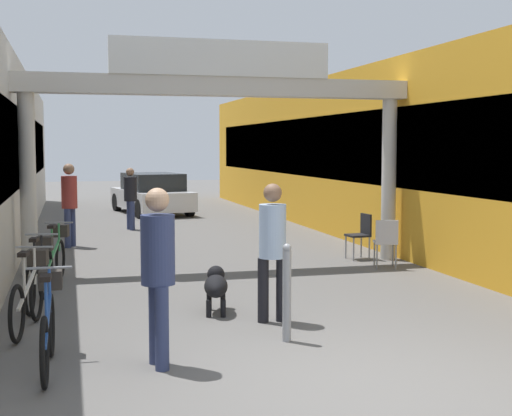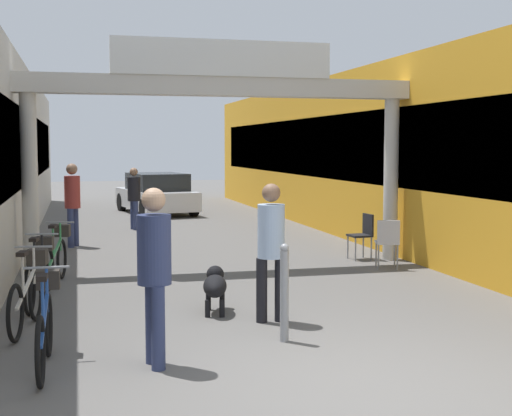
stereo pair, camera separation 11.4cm
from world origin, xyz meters
The scene contains 16 objects.
ground_plane centered at (0.00, 0.00, 0.00)m, with size 80.00×80.00×0.00m, color #605E5B.
storefront_right centered at (5.09, 11.00, 1.99)m, with size 3.00×26.00×3.97m.
arcade_sign_gateway centered at (0.00, 6.69, 2.89)m, with size 7.40×0.47×4.09m.
pedestrian_with_dog centered at (-0.22, 2.49, 1.01)m, with size 0.38×0.35×1.75m.
pedestrian_companion centered at (-1.83, 1.01, 1.04)m, with size 0.38×0.40×1.80m.
pedestrian_carrying_crate centered at (-2.67, 10.04, 1.06)m, with size 0.45×0.45×1.83m.
pedestrian_elderly_walking centered at (-1.11, 12.99, 0.94)m, with size 0.41×0.41×1.64m.
dog_on_leash centered at (-0.81, 3.17, 0.37)m, with size 0.45×0.83×0.59m.
bicycle_blue_nearest centered at (-2.90, 1.25, 0.44)m, with size 0.46×1.69×0.98m.
bicycle_silver_second centered at (-3.16, 2.89, 0.44)m, with size 0.47×1.68×0.98m.
bicycle_black_third centered at (-3.11, 4.20, 0.44)m, with size 0.46×1.68×0.98m.
bicycle_green_farthest centered at (-2.91, 5.78, 0.44)m, with size 0.48×1.67×0.98m.
bollard_post_metal centered at (-0.31, 1.58, 0.57)m, with size 0.10×0.10×1.12m.
cafe_chair_aluminium_nearer centered at (2.85, 5.75, 0.54)m, with size 0.50×0.50×0.89m.
cafe_chair_black_farther centered at (2.85, 6.87, 0.54)m, with size 0.43×0.43×0.89m.
parked_car_white centered at (-0.05, 17.40, 0.64)m, with size 2.44×4.25×1.33m.
Camera 1 is at (-2.67, -6.00, 2.21)m, focal length 50.00 mm.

